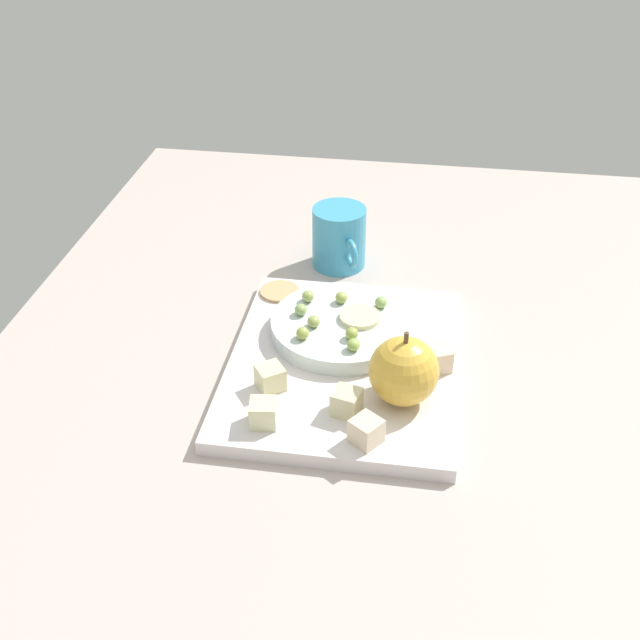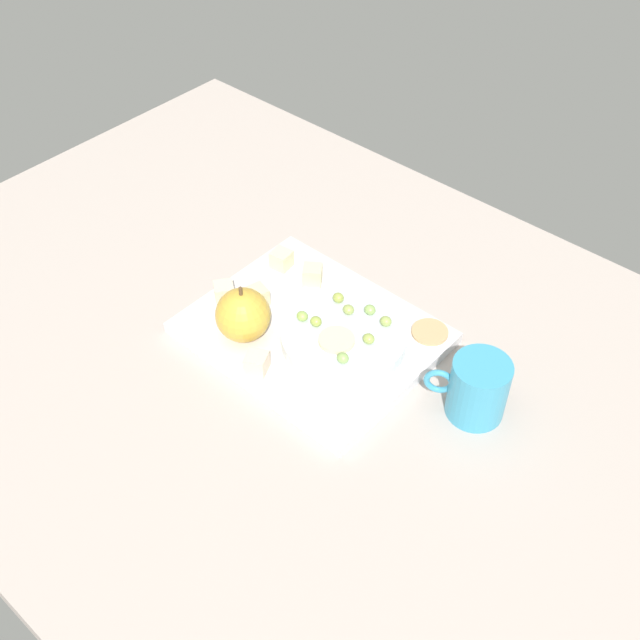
{
  "view_description": "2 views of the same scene",
  "coord_description": "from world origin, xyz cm",
  "px_view_note": "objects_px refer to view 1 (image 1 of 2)",
  "views": [
    {
      "loc": [
        -71.63,
        -5.2,
        61.77
      ],
      "look_at": [
        2.76,
        6.32,
        10.43
      ],
      "focal_mm": 44.99,
      "sensor_mm": 36.0,
      "label": 1
    },
    {
      "loc": [
        53.75,
        -52.96,
        82.08
      ],
      "look_at": [
        4.03,
        3.36,
        8.14
      ],
      "focal_mm": 43.15,
      "sensor_mm": 36.0,
      "label": 2
    }
  ],
  "objects_px": {
    "cup": "(339,238)",
    "platter": "(344,365)",
    "grape_4": "(341,298)",
    "cheese_cube_0": "(263,413)",
    "grape_0": "(303,333)",
    "grape_7": "(353,345)",
    "grape_6": "(308,296)",
    "cracker_0": "(280,291)",
    "cheese_cube_1": "(366,431)",
    "grape_5": "(301,310)",
    "cheese_cube_4": "(347,402)",
    "apple_slice_0": "(360,317)",
    "apple_whole": "(404,371)",
    "grape_2": "(352,334)",
    "serving_dish": "(342,326)",
    "cheese_cube_2": "(270,378)",
    "grape_1": "(381,302)",
    "cheese_cube_3": "(437,359)",
    "grape_3": "(314,321)"
  },
  "relations": [
    {
      "from": "grape_7",
      "to": "grape_6",
      "type": "bearing_deg",
      "value": 36.23
    },
    {
      "from": "cheese_cube_1",
      "to": "grape_1",
      "type": "bearing_deg",
      "value": 1.44
    },
    {
      "from": "cracker_0",
      "to": "grape_1",
      "type": "distance_m",
      "value": 0.15
    },
    {
      "from": "serving_dish",
      "to": "cheese_cube_2",
      "type": "distance_m",
      "value": 0.13
    },
    {
      "from": "cheese_cube_4",
      "to": "grape_6",
      "type": "distance_m",
      "value": 0.19
    },
    {
      "from": "cracker_0",
      "to": "grape_6",
      "type": "height_order",
      "value": "grape_6"
    },
    {
      "from": "grape_2",
      "to": "grape_4",
      "type": "bearing_deg",
      "value": 16.48
    },
    {
      "from": "grape_7",
      "to": "serving_dish",
      "type": "bearing_deg",
      "value": 19.15
    },
    {
      "from": "cheese_cube_0",
      "to": "grape_3",
      "type": "height_order",
      "value": "grape_3"
    },
    {
      "from": "cheese_cube_4",
      "to": "grape_7",
      "type": "xyz_separation_m",
      "value": [
        0.09,
        0.0,
        0.01
      ]
    },
    {
      "from": "cup",
      "to": "platter",
      "type": "bearing_deg",
      "value": -170.9
    },
    {
      "from": "serving_dish",
      "to": "grape_6",
      "type": "relative_size",
      "value": 10.43
    },
    {
      "from": "cheese_cube_3",
      "to": "grape_1",
      "type": "relative_size",
      "value": 1.67
    },
    {
      "from": "apple_whole",
      "to": "grape_2",
      "type": "relative_size",
      "value": 4.57
    },
    {
      "from": "cheese_cube_1",
      "to": "grape_5",
      "type": "height_order",
      "value": "grape_5"
    },
    {
      "from": "serving_dish",
      "to": "grape_7",
      "type": "distance_m",
      "value": 0.06
    },
    {
      "from": "cracker_0",
      "to": "grape_5",
      "type": "distance_m",
      "value": 0.09
    },
    {
      "from": "apple_slice_0",
      "to": "grape_3",
      "type": "bearing_deg",
      "value": 114.01
    },
    {
      "from": "grape_7",
      "to": "cup",
      "type": "xyz_separation_m",
      "value": [
        0.25,
        0.05,
        -0.0
      ]
    },
    {
      "from": "cheese_cube_0",
      "to": "grape_0",
      "type": "distance_m",
      "value": 0.13
    },
    {
      "from": "serving_dish",
      "to": "cheese_cube_1",
      "type": "distance_m",
      "value": 0.19
    },
    {
      "from": "grape_0",
      "to": "grape_4",
      "type": "relative_size",
      "value": 1.0
    },
    {
      "from": "serving_dish",
      "to": "grape_3",
      "type": "bearing_deg",
      "value": 121.0
    },
    {
      "from": "cheese_cube_2",
      "to": "apple_slice_0",
      "type": "xyz_separation_m",
      "value": [
        0.12,
        -0.09,
        0.01
      ]
    },
    {
      "from": "cheese_cube_1",
      "to": "cheese_cube_2",
      "type": "distance_m",
      "value": 0.13
    },
    {
      "from": "cheese_cube_0",
      "to": "apple_slice_0",
      "type": "xyz_separation_m",
      "value": [
        0.18,
        -0.08,
        0.01
      ]
    },
    {
      "from": "apple_whole",
      "to": "grape_2",
      "type": "distance_m",
      "value": 0.1
    },
    {
      "from": "apple_slice_0",
      "to": "grape_2",
      "type": "bearing_deg",
      "value": 173.13
    },
    {
      "from": "cheese_cube_1",
      "to": "apple_whole",
      "type": "bearing_deg",
      "value": -23.29
    },
    {
      "from": "cheese_cube_0",
      "to": "serving_dish",
      "type": "bearing_deg",
      "value": -18.93
    },
    {
      "from": "cheese_cube_4",
      "to": "apple_slice_0",
      "type": "height_order",
      "value": "cheese_cube_4"
    },
    {
      "from": "apple_whole",
      "to": "grape_0",
      "type": "height_order",
      "value": "apple_whole"
    },
    {
      "from": "apple_whole",
      "to": "grape_7",
      "type": "xyz_separation_m",
      "value": [
        0.05,
        0.06,
        -0.01
      ]
    },
    {
      "from": "cheese_cube_0",
      "to": "grape_1",
      "type": "relative_size",
      "value": 1.67
    },
    {
      "from": "serving_dish",
      "to": "grape_3",
      "type": "relative_size",
      "value": 10.43
    },
    {
      "from": "grape_4",
      "to": "apple_slice_0",
      "type": "distance_m",
      "value": 0.04
    },
    {
      "from": "serving_dish",
      "to": "apple_slice_0",
      "type": "relative_size",
      "value": 3.51
    },
    {
      "from": "cheese_cube_1",
      "to": "apple_slice_0",
      "type": "distance_m",
      "value": 0.19
    },
    {
      "from": "grape_0",
      "to": "apple_slice_0",
      "type": "distance_m",
      "value": 0.08
    },
    {
      "from": "grape_0",
      "to": "grape_6",
      "type": "xyz_separation_m",
      "value": [
        0.08,
        0.01,
        -0.0
      ]
    },
    {
      "from": "cheese_cube_3",
      "to": "grape_4",
      "type": "height_order",
      "value": "grape_4"
    },
    {
      "from": "cheese_cube_3",
      "to": "grape_3",
      "type": "bearing_deg",
      "value": 77.09
    },
    {
      "from": "apple_whole",
      "to": "cheese_cube_0",
      "type": "relative_size",
      "value": 2.74
    },
    {
      "from": "apple_whole",
      "to": "platter",
      "type": "bearing_deg",
      "value": 48.73
    },
    {
      "from": "cheese_cube_0",
      "to": "grape_4",
      "type": "relative_size",
      "value": 1.67
    },
    {
      "from": "grape_1",
      "to": "grape_4",
      "type": "xyz_separation_m",
      "value": [
        0.0,
        0.05,
        -0.0
      ]
    },
    {
      "from": "cheese_cube_1",
      "to": "grape_6",
      "type": "height_order",
      "value": "grape_6"
    },
    {
      "from": "grape_5",
      "to": "apple_slice_0",
      "type": "distance_m",
      "value": 0.07
    },
    {
      "from": "grape_4",
      "to": "cup",
      "type": "bearing_deg",
      "value": 8.56
    },
    {
      "from": "grape_5",
      "to": "cup",
      "type": "distance_m",
      "value": 0.19
    }
  ]
}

